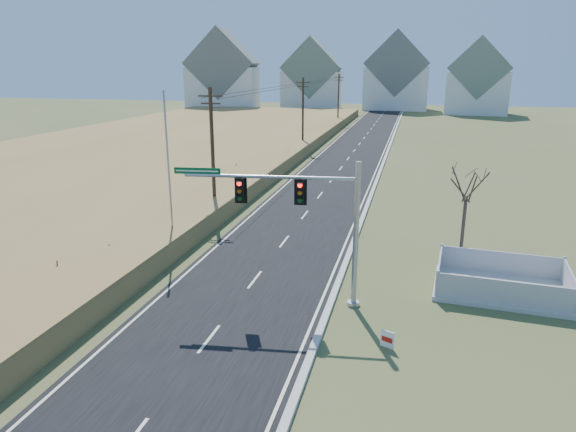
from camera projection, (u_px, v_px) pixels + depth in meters
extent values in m
plane|color=#435227|center=(227.00, 317.00, 22.10)|extent=(260.00, 260.00, 0.00)
cube|color=black|center=(358.00, 146.00, 68.65)|extent=(8.00, 180.00, 0.06)
cube|color=#B2AFA8|center=(389.00, 147.00, 67.68)|extent=(0.30, 180.00, 0.18)
cube|color=olive|center=(159.00, 146.00, 64.70)|extent=(38.00, 110.00, 1.30)
cylinder|color=#422D1E|center=(213.00, 152.00, 36.30)|extent=(0.26, 0.26, 9.00)
cube|color=#422D1E|center=(210.00, 96.00, 35.20)|extent=(1.80, 0.10, 0.10)
cube|color=#422D1E|center=(211.00, 103.00, 35.34)|extent=(1.40, 0.10, 0.10)
cylinder|color=#422D1E|center=(303.00, 115.00, 64.23)|extent=(0.26, 0.26, 9.00)
cube|color=#422D1E|center=(303.00, 82.00, 63.13)|extent=(1.80, 0.10, 0.10)
cube|color=#422D1E|center=(303.00, 87.00, 63.28)|extent=(1.40, 0.10, 0.10)
cylinder|color=#422D1E|center=(338.00, 100.00, 92.17)|extent=(0.26, 0.26, 9.00)
cube|color=#422D1E|center=(339.00, 77.00, 91.07)|extent=(1.80, 0.10, 0.10)
cube|color=#422D1E|center=(339.00, 80.00, 91.21)|extent=(1.40, 0.10, 0.10)
cube|color=white|center=(223.00, 89.00, 122.57)|extent=(17.38, 13.12, 10.00)
cube|color=slate|center=(222.00, 63.00, 120.91)|extent=(17.69, 13.38, 16.29)
cube|color=white|center=(312.00, 91.00, 125.56)|extent=(14.66, 10.95, 9.00)
cube|color=slate|center=(312.00, 68.00, 124.03)|extent=(14.93, 11.17, 14.26)
cube|color=white|center=(396.00, 89.00, 124.53)|extent=(15.00, 10.00, 10.00)
cube|color=slate|center=(397.00, 63.00, 122.87)|extent=(15.27, 10.20, 15.27)
cube|color=white|center=(477.00, 93.00, 113.08)|extent=(13.87, 10.31, 9.00)
cube|color=slate|center=(480.00, 68.00, 111.55)|extent=(14.12, 10.51, 13.24)
cylinder|color=#9EA0A5|center=(353.00, 303.00, 23.15)|extent=(0.56, 0.56, 0.19)
cylinder|color=#9EA0A5|center=(356.00, 236.00, 22.25)|extent=(0.24, 0.24, 6.58)
cylinder|color=#9EA0A5|center=(270.00, 177.00, 21.97)|extent=(7.48, 1.06, 0.15)
cube|color=black|center=(300.00, 192.00, 21.99)|extent=(0.37, 0.32, 1.05)
cube|color=black|center=(240.00, 190.00, 22.30)|extent=(0.37, 0.32, 1.05)
cube|color=#045421|center=(197.00, 171.00, 22.29)|extent=(2.06, 0.29, 0.28)
cube|color=#B7B5AD|center=(500.00, 290.00, 24.49)|extent=(6.39, 4.64, 0.23)
cube|color=#ADADB2|center=(505.00, 293.00, 22.54)|extent=(5.76, 0.56, 1.15)
cube|color=#ADADB2|center=(500.00, 262.00, 26.04)|extent=(5.76, 0.56, 1.15)
cube|color=#ADADB2|center=(439.00, 269.00, 25.18)|extent=(0.40, 3.84, 1.15)
cube|color=#ADADB2|center=(570.00, 285.00, 23.41)|extent=(0.40, 3.84, 1.15)
cube|color=white|center=(387.00, 339.00, 19.57)|extent=(0.53, 0.28, 0.70)
cube|color=#BA130C|center=(387.00, 340.00, 19.55)|extent=(0.42, 0.21, 0.20)
cylinder|color=#B7B5AD|center=(174.00, 246.00, 30.60)|extent=(0.41, 0.41, 0.18)
cylinder|color=#9EA0A5|center=(169.00, 172.00, 29.33)|extent=(0.11, 0.11, 9.14)
cylinder|color=#4C3F33|center=(462.00, 235.00, 26.63)|extent=(0.18, 0.18, 3.88)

